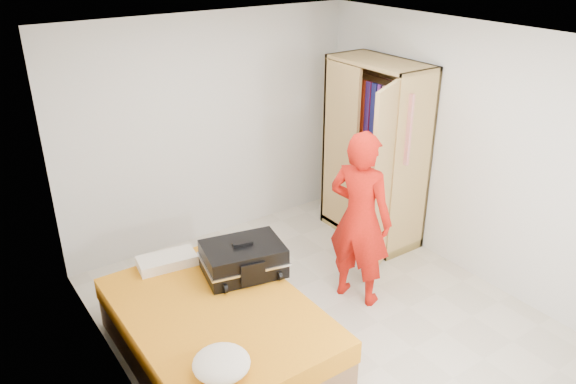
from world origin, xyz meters
TOP-DOWN VIEW (x-y plane):
  - room at (0.00, 0.00)m, footprint 4.00×4.02m
  - bed at (-1.05, 0.01)m, footprint 1.42×2.02m
  - wardrobe at (1.45, 0.84)m, footprint 1.11×1.45m
  - person at (0.50, 0.00)m, footprint 0.63×0.75m
  - suitcase at (-0.59, 0.35)m, footprint 0.82×0.67m
  - round_cushion at (-1.37, -0.68)m, footprint 0.41×0.41m
  - pillow at (-1.12, 0.86)m, footprint 0.57×0.34m

SIDE VIEW (x-z plane):
  - bed at x=-1.05m, z-range 0.00..0.50m
  - pillow at x=-1.12m, z-range 0.50..0.60m
  - round_cushion at x=-1.37m, z-range 0.50..0.66m
  - suitcase at x=-0.59m, z-range 0.48..0.80m
  - person at x=0.50m, z-range 0.00..1.75m
  - wardrobe at x=1.45m, z-range -0.05..2.05m
  - room at x=0.00m, z-range 0.00..2.60m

